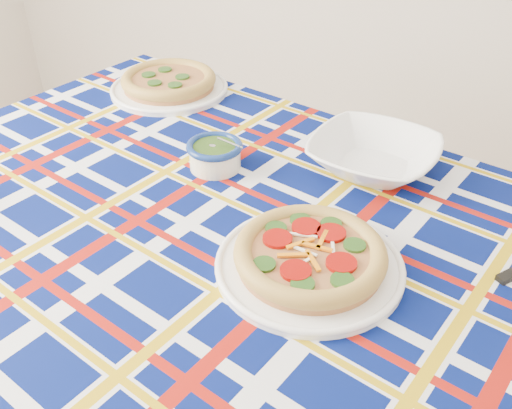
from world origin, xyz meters
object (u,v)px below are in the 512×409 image
(pesto_bowl, at_px, (215,153))
(serving_bowl, at_px, (374,155))
(dining_table, at_px, (240,259))
(main_focaccia_plate, at_px, (310,254))

(pesto_bowl, xyz_separation_m, serving_bowl, (0.35, 0.11, -0.00))
(dining_table, relative_size, pesto_bowl, 15.29)
(dining_table, height_order, main_focaccia_plate, main_focaccia_plate)
(pesto_bowl, bearing_deg, serving_bowl, 17.15)
(dining_table, xyz_separation_m, main_focaccia_plate, (0.16, -0.08, 0.12))
(dining_table, height_order, pesto_bowl, pesto_bowl)
(dining_table, distance_m, main_focaccia_plate, 0.22)
(dining_table, relative_size, serving_bowl, 6.91)
(dining_table, height_order, serving_bowl, serving_bowl)
(main_focaccia_plate, height_order, serving_bowl, serving_bowl)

